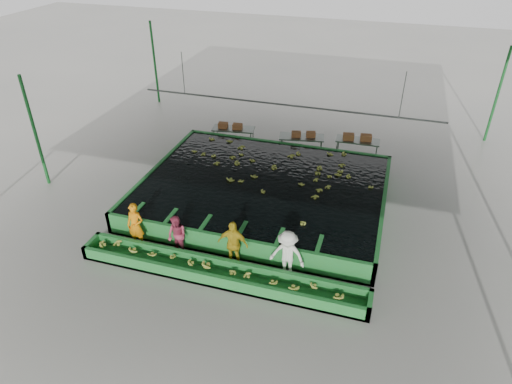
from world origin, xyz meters
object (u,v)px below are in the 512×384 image
(worker_d, at_px, (287,255))
(box_stack_left, at_px, (230,128))
(sorting_trough, at_px, (220,273))
(packing_table_left, at_px, (234,137))
(packing_table_mid, at_px, (301,146))
(worker_b, at_px, (177,236))
(box_stack_right, at_px, (357,140))
(worker_a, at_px, (136,225))
(worker_c, at_px, (233,244))
(box_stack_mid, at_px, (303,137))
(packing_table_right, at_px, (357,149))
(flotation_tank, at_px, (263,191))

(worker_d, bearing_deg, box_stack_left, 122.84)
(sorting_trough, height_order, packing_table_left, packing_table_left)
(worker_d, height_order, packing_table_mid, worker_d)
(worker_b, bearing_deg, packing_table_mid, 97.04)
(sorting_trough, distance_m, worker_d, 2.34)
(box_stack_right, bearing_deg, worker_d, -97.10)
(worker_a, xyz_separation_m, worker_c, (3.72, 0.00, 0.02))
(worker_c, height_order, box_stack_mid, worker_c)
(worker_d, bearing_deg, worker_c, -177.61)
(sorting_trough, xyz_separation_m, packing_table_right, (3.32, 10.26, 0.23))
(worker_c, height_order, packing_table_right, worker_c)
(worker_c, distance_m, packing_table_left, 9.50)
(worker_b, distance_m, box_stack_right, 10.76)
(flotation_tank, height_order, worker_c, worker_c)
(box_stack_left, bearing_deg, worker_d, -59.55)
(packing_table_right, xyz_separation_m, box_stack_left, (-6.44, -0.57, 0.50))
(box_stack_left, bearing_deg, packing_table_left, 21.80)
(worker_a, bearing_deg, worker_d, 0.38)
(worker_d, relative_size, packing_table_left, 0.85)
(worker_c, height_order, packing_table_mid, worker_c)
(box_stack_mid, bearing_deg, box_stack_right, 10.48)
(worker_b, height_order, box_stack_mid, worker_b)
(worker_b, bearing_deg, packing_table_left, 119.59)
(worker_c, bearing_deg, flotation_tank, 91.32)
(box_stack_mid, bearing_deg, sorting_trough, -94.11)
(packing_table_left, relative_size, box_stack_mid, 1.83)
(packing_table_mid, xyz_separation_m, box_stack_left, (-3.74, -0.07, 0.48))
(packing_table_mid, bearing_deg, box_stack_right, 10.29)
(worker_d, bearing_deg, flotation_tank, 118.44)
(worker_c, xyz_separation_m, worker_d, (1.90, 0.00, -0.00))
(worker_d, distance_m, packing_table_right, 9.55)
(packing_table_right, xyz_separation_m, box_stack_right, (-0.05, -0.02, 0.48))
(box_stack_left, bearing_deg, sorting_trough, -72.14)
(sorting_trough, bearing_deg, worker_c, 76.16)
(worker_d, distance_m, box_stack_right, 9.51)
(packing_table_mid, relative_size, box_stack_left, 1.77)
(worker_b, relative_size, worker_d, 0.86)
(flotation_tank, bearing_deg, packing_table_right, 57.20)
(sorting_trough, relative_size, worker_a, 5.60)
(worker_a, bearing_deg, sorting_trough, -12.42)
(worker_b, distance_m, box_stack_mid, 9.33)
(worker_b, xyz_separation_m, packing_table_mid, (2.51, 8.96, -0.29))
(worker_a, xyz_separation_m, box_stack_left, (0.40, 8.88, 0.08))
(worker_c, xyz_separation_m, packing_table_mid, (0.42, 8.96, -0.42))
(packing_table_left, bearing_deg, worker_a, -93.52)
(box_stack_mid, bearing_deg, worker_a, -115.23)
(worker_c, bearing_deg, packing_table_left, 108.21)
(packing_table_mid, bearing_deg, packing_table_left, -179.80)
(worker_a, distance_m, packing_table_right, 11.68)
(flotation_tank, bearing_deg, box_stack_left, 124.25)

